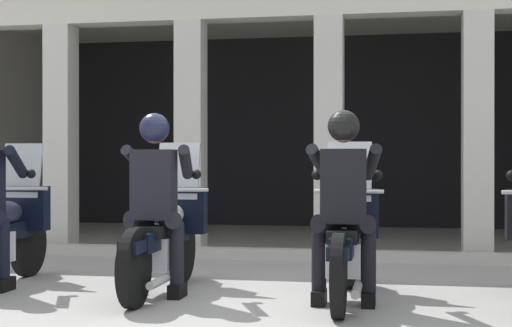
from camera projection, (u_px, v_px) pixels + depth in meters
ground_plane at (294, 256)px, 9.46m from camera, size 80.00×80.00×0.00m
station_building at (286, 94)px, 12.12m from camera, size 9.98×4.85×3.55m
kerb_strip at (251, 253)px, 9.26m from camera, size 9.48×0.24×0.12m
motorcycle_center_left at (165, 236)px, 6.94m from camera, size 0.62×2.04×1.35m
police_officer_center_left at (155, 188)px, 6.66m from camera, size 0.63×0.61×1.58m
motorcycle_center_right at (346, 240)px, 6.54m from camera, size 0.62×2.04×1.35m
police_officer_center_right at (344, 190)px, 6.26m from camera, size 0.63×0.61×1.58m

